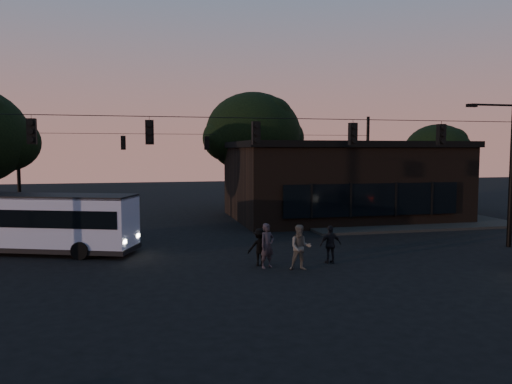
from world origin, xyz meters
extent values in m
plane|color=black|center=(0.00, 0.00, 0.00)|extent=(120.00, 120.00, 0.00)
cube|color=black|center=(12.00, 14.00, 0.07)|extent=(14.00, 10.00, 0.15)
cube|color=black|center=(9.00, 16.00, 2.50)|extent=(15.00, 10.00, 5.00)
cube|color=black|center=(9.00, 16.00, 5.20)|extent=(15.40, 10.40, 0.40)
cube|color=black|center=(9.00, 10.88, 1.80)|extent=(11.50, 0.18, 2.00)
cylinder|color=black|center=(4.00, 22.00, 2.00)|extent=(0.44, 0.44, 4.00)
ellipsoid|color=black|center=(4.00, 22.00, 6.20)|extent=(7.60, 7.60, 6.46)
cylinder|color=black|center=(18.00, 18.00, 1.50)|extent=(0.44, 0.44, 3.00)
ellipsoid|color=black|center=(18.00, 18.00, 4.65)|extent=(5.20, 5.20, 4.42)
cylinder|color=black|center=(13.00, 4.00, 3.75)|extent=(0.24, 0.24, 7.50)
cylinder|color=black|center=(0.00, 4.00, 6.20)|extent=(26.00, 0.03, 0.03)
cube|color=black|center=(-9.00, 4.00, 5.55)|extent=(0.34, 0.30, 1.00)
cube|color=black|center=(-4.50, 4.00, 5.55)|extent=(0.34, 0.30, 1.00)
cube|color=black|center=(0.00, 4.00, 5.55)|extent=(0.34, 0.30, 1.00)
cube|color=black|center=(4.50, 4.00, 5.55)|extent=(0.34, 0.30, 1.00)
cube|color=black|center=(9.00, 4.00, 5.55)|extent=(0.34, 0.30, 1.00)
cylinder|color=black|center=(-13.00, 20.00, 3.75)|extent=(0.24, 0.24, 7.50)
cylinder|color=black|center=(13.00, 20.00, 3.75)|extent=(0.24, 0.24, 7.50)
cylinder|color=black|center=(0.00, 20.00, 6.00)|extent=(26.00, 0.03, 0.03)
cube|color=black|center=(-6.00, 20.00, 5.35)|extent=(0.34, 0.30, 1.00)
cube|color=black|center=(0.00, 20.00, 5.35)|extent=(0.34, 0.30, 1.00)
cube|color=black|center=(6.00, 20.00, 5.35)|extent=(0.34, 0.30, 1.00)
cube|color=#A3A8CF|center=(-9.89, 7.86, 1.55)|extent=(9.88, 5.50, 2.30)
cube|color=black|center=(-9.89, 7.86, 1.77)|extent=(9.53, 5.40, 0.80)
cube|color=black|center=(-9.89, 7.86, 2.70)|extent=(9.88, 5.50, 0.13)
cube|color=black|center=(-9.89, 7.86, 0.31)|extent=(9.99, 5.59, 0.22)
cylinder|color=black|center=(-7.55, 5.79, 0.40)|extent=(0.82, 0.49, 0.80)
cylinder|color=black|center=(-6.77, 7.86, 0.40)|extent=(0.82, 0.49, 0.80)
imported|color=#252028|center=(0.11, 2.45, 0.92)|extent=(0.79, 0.68, 1.84)
imported|color=#4B4844|center=(1.32, 1.79, 0.92)|extent=(1.00, 0.84, 1.83)
imported|color=black|center=(2.92, 2.58, 0.82)|extent=(0.98, 0.46, 1.64)
imported|color=black|center=(-0.10, 2.91, 0.78)|extent=(1.06, 0.67, 1.56)
camera|label=1|loc=(-4.96, -17.06, 4.81)|focal=35.00mm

